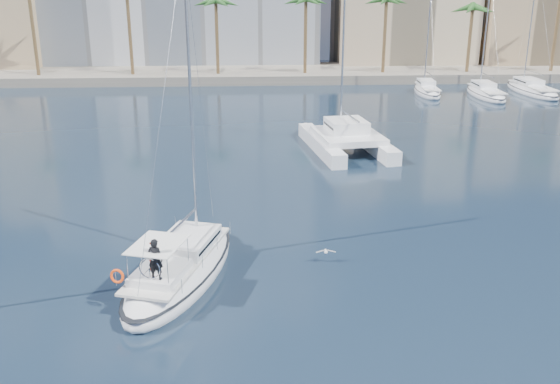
{
  "coord_description": "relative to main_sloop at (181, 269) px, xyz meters",
  "views": [
    {
      "loc": [
        -1.86,
        -27.14,
        13.46
      ],
      "look_at": [
        -0.3,
        1.5,
        3.53
      ],
      "focal_mm": 40.0,
      "sensor_mm": 36.0,
      "label": 1
    }
  ],
  "objects": [
    {
      "name": "ground",
      "position": [
        5.07,
        0.55,
        -0.51
      ],
      "size": [
        160.0,
        160.0,
        0.0
      ],
      "primitive_type": "plane",
      "color": "black",
      "rests_on": "ground"
    },
    {
      "name": "quay",
      "position": [
        5.07,
        61.55,
        0.09
      ],
      "size": [
        120.0,
        14.0,
        1.2
      ],
      "primitive_type": "cube",
      "color": "gray",
      "rests_on": "ground"
    },
    {
      "name": "building_beige",
      "position": [
        27.07,
        70.55,
        9.49
      ],
      "size": [
        20.0,
        14.0,
        20.0
      ],
      "primitive_type": "cube",
      "color": "#C3AE8C",
      "rests_on": "ground"
    },
    {
      "name": "building_tan_right",
      "position": [
        47.07,
        68.55,
        8.49
      ],
      "size": [
        18.0,
        12.0,
        18.0
      ],
      "primitive_type": "cube",
      "color": "tan",
      "rests_on": "ground"
    },
    {
      "name": "palm_centre",
      "position": [
        5.07,
        57.55,
        9.77
      ],
      "size": [
        3.6,
        3.6,
        12.3
      ],
      "color": "brown",
      "rests_on": "ground"
    },
    {
      "name": "palm_right",
      "position": [
        39.07,
        57.55,
        9.77
      ],
      "size": [
        3.6,
        3.6,
        12.3
      ],
      "color": "brown",
      "rests_on": "ground"
    },
    {
      "name": "main_sloop",
      "position": [
        0.0,
        0.0,
        0.0
      ],
      "size": [
        6.24,
        11.09,
        15.7
      ],
      "rotation": [
        0.0,
        0.0,
        -0.29
      ],
      "color": "white",
      "rests_on": "ground"
    },
    {
      "name": "catamaran",
      "position": [
        11.3,
        22.46,
        0.61
      ],
      "size": [
        6.94,
        11.55,
        16.01
      ],
      "rotation": [
        0.0,
        0.0,
        0.14
      ],
      "color": "white",
      "rests_on": "ground"
    },
    {
      "name": "seagull",
      "position": [
        6.99,
        1.31,
        0.13
      ],
      "size": [
        1.0,
        0.43,
        0.18
      ],
      "color": "silver",
      "rests_on": "ground"
    },
    {
      "name": "moored_yacht_a",
      "position": [
        25.07,
        47.55,
        -0.51
      ],
      "size": [
        3.37,
        9.52,
        11.9
      ],
      "primitive_type": null,
      "rotation": [
        0.0,
        0.0,
        -0.07
      ],
      "color": "white",
      "rests_on": "ground"
    },
    {
      "name": "moored_yacht_b",
      "position": [
        31.57,
        45.55,
        -0.51
      ],
      "size": [
        3.32,
        10.83,
        13.72
      ],
      "primitive_type": null,
      "rotation": [
        0.0,
        0.0,
        -0.02
      ],
      "color": "white",
      "rests_on": "ground"
    },
    {
      "name": "moored_yacht_c",
      "position": [
        38.07,
        47.55,
        -0.51
      ],
      "size": [
        3.98,
        12.33,
        15.54
      ],
      "primitive_type": null,
      "rotation": [
        0.0,
        0.0,
        0.03
      ],
      "color": "white",
      "rests_on": "ground"
    }
  ]
}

